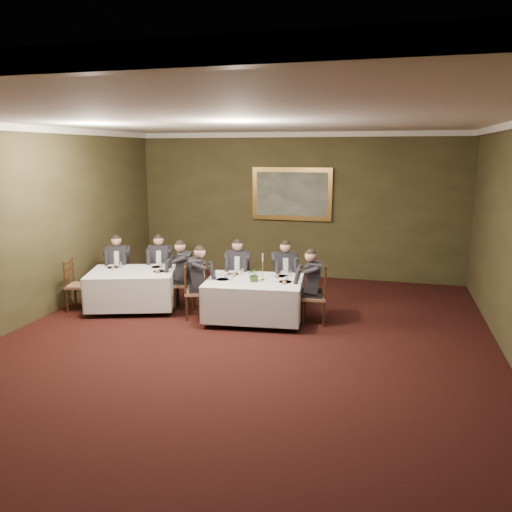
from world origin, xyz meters
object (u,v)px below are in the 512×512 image
at_px(chair_sec_backright, 161,283).
at_px(centerpiece, 255,274).
at_px(chair_sec_endright, 186,294).
at_px(diner_sec_endright, 185,283).
at_px(table_main, 254,296).
at_px(chair_main_backleft, 238,291).
at_px(table_second, 133,287).
at_px(chair_main_endright, 315,308).
at_px(diner_main_backleft, 238,280).
at_px(chair_main_backright, 284,293).
at_px(chair_sec_backleft, 120,284).
at_px(diner_sec_backleft, 119,274).
at_px(diner_main_endleft, 196,291).
at_px(diner_main_endright, 314,296).
at_px(candlestick, 263,270).
at_px(chair_sec_endleft, 79,296).
at_px(diner_main_backright, 284,282).
at_px(chair_main_endleft, 196,303).
at_px(painting, 292,194).
at_px(diner_sec_backright, 161,273).

distance_m(chair_sec_backright, centerpiece, 2.67).
distance_m(chair_sec_endright, diner_sec_endright, 0.23).
distance_m(table_main, chair_main_backleft, 1.02).
relative_size(table_second, chair_main_endright, 1.95).
xyz_separation_m(diner_main_backleft, chair_main_backright, (0.93, 0.11, -0.23)).
bearing_deg(chair_sec_backleft, diner_sec_backleft, 90.00).
height_order(chair_main_backright, diner_main_endleft, diner_main_endleft).
bearing_deg(diner_main_endright, candlestick, 88.02).
xyz_separation_m(chair_main_endright, chair_sec_endleft, (-4.57, -0.41, 0.00)).
xyz_separation_m(diner_main_endleft, centerpiece, (1.12, 0.01, 0.39)).
bearing_deg(chair_main_endright, chair_main_backleft, 60.15).
bearing_deg(diner_main_backright, chair_main_endleft, 16.84).
height_order(diner_main_backleft, chair_sec_endright, diner_main_backleft).
bearing_deg(diner_main_endleft, diner_main_backleft, 130.10).
distance_m(diner_sec_backleft, candlestick, 3.39).
height_order(diner_main_backright, diner_sec_endright, same).
distance_m(chair_sec_endleft, painting, 5.41).
bearing_deg(table_main, chair_main_backright, 68.82).
distance_m(chair_main_backleft, diner_sec_endright, 1.08).
relative_size(chair_main_backright, centerpiece, 3.57).
relative_size(chair_sec_endright, chair_sec_endleft, 1.00).
bearing_deg(diner_main_endleft, chair_main_endleft, -90.00).
xyz_separation_m(chair_main_endleft, candlestick, (1.24, 0.17, 0.67)).
bearing_deg(diner_main_endleft, diner_main_backright, 104.85).
xyz_separation_m(chair_main_endright, chair_sec_backleft, (-4.26, 0.58, 0.00)).
distance_m(chair_main_backright, painting, 3.10).
height_order(chair_sec_backright, chair_sec_endright, same).
xyz_separation_m(chair_main_endleft, diner_sec_backright, (-1.23, 1.09, 0.23)).
bearing_deg(chair_sec_backright, diner_sec_endright, 128.61).
bearing_deg(chair_main_backleft, table_main, 114.51).
bearing_deg(table_second, chair_sec_backleft, 135.78).
distance_m(chair_sec_endleft, candlestick, 3.69).
bearing_deg(candlestick, table_main, -162.51).
bearing_deg(chair_main_endright, chair_main_backright, 35.29).
xyz_separation_m(chair_main_endright, candlestick, (-0.95, -0.08, 0.67)).
bearing_deg(diner_sec_endright, chair_sec_backleft, 64.34).
bearing_deg(chair_main_backleft, diner_sec_endright, 17.68).
xyz_separation_m(chair_main_backleft, candlestick, (0.71, -0.79, 0.67)).
height_order(chair_sec_endleft, painting, painting).
relative_size(table_main, chair_main_backright, 1.88).
height_order(chair_main_endright, chair_sec_backleft, same).
xyz_separation_m(diner_main_endleft, diner_main_endright, (2.17, 0.24, 0.00)).
height_order(diner_main_endright, chair_sec_endright, diner_main_endright).
bearing_deg(diner_sec_backright, diner_main_endright, 151.74).
height_order(diner_main_backright, centerpiece, diner_main_backright).
bearing_deg(diner_main_backright, chair_sec_endleft, -1.30).
bearing_deg(chair_main_backleft, chair_main_endright, 147.23).
xyz_separation_m(chair_sec_backleft, chair_sec_endright, (1.67, -0.34, 0.00)).
relative_size(chair_sec_backleft, candlestick, 1.98).
xyz_separation_m(table_second, chair_sec_endright, (0.99, 0.32, -0.17)).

